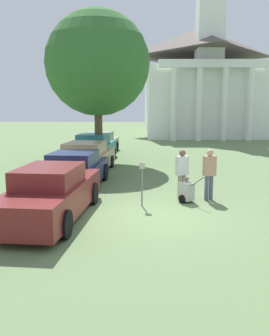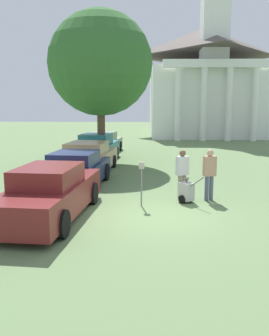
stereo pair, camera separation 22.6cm
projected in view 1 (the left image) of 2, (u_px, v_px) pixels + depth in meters
ground_plane at (152, 216)px, 11.13m from camera, size 120.00×120.00×0.00m
parked_car_maroon at (52, 194)px, 10.79m from camera, size 2.29×5.38×1.56m
parked_car_navy at (75, 171)px, 14.78m from camera, size 2.37×5.05×1.45m
parked_car_tan at (86, 159)px, 18.02m from camera, size 2.47×5.46×1.50m
parked_car_teal at (94, 149)px, 21.51m from camera, size 2.29×5.22×1.63m
parked_car_sage at (100, 144)px, 25.08m from camera, size 2.29×5.18×1.46m
parking_meter at (142, 176)px, 12.05m from camera, size 0.18×0.09×1.45m
person_worker at (182, 171)px, 13.12m from camera, size 0.47×0.37×1.72m
person_supervisor at (209, 171)px, 12.82m from camera, size 0.46×0.33×1.77m
equipment_cart at (187, 191)px, 12.61m from camera, size 0.76×0.90×1.00m
church at (199, 79)px, 40.69m from camera, size 11.60×16.00×23.17m
shade_tree at (98, 63)px, 20.43m from camera, size 5.72×5.72×8.35m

